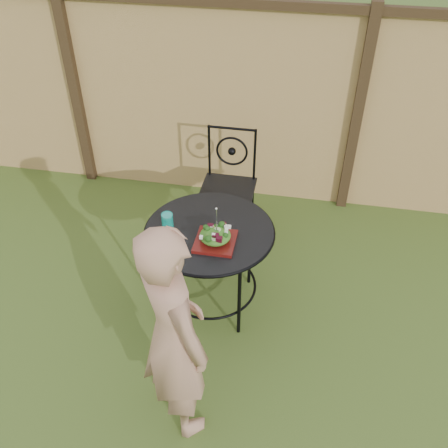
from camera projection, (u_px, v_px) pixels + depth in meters
name	position (u px, v px, depth m)	size (l,w,h in m)	color
ground	(150.00, 364.00, 3.47)	(60.00, 60.00, 0.00)	#2D4817
fence	(212.00, 102.00, 4.55)	(8.00, 0.12, 1.90)	tan
patio_table	(210.00, 245.00, 3.56)	(0.92, 0.92, 0.72)	black
patio_chair	(229.00, 182.00, 4.33)	(0.46, 0.46, 0.95)	black
diner	(174.00, 335.00, 2.72)	(0.55, 0.36, 1.51)	tan
salad_plate	(215.00, 241.00, 3.36)	(0.27, 0.27, 0.02)	#48100A
salad	(215.00, 235.00, 3.33)	(0.21, 0.21, 0.08)	#235614
fork	(217.00, 220.00, 3.24)	(0.01, 0.01, 0.18)	silver
drinking_glass	(168.00, 222.00, 3.43)	(0.08, 0.08, 0.14)	#0D9987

